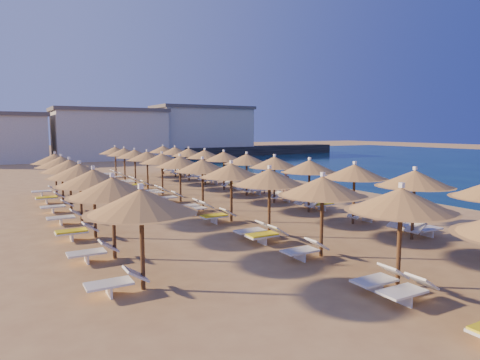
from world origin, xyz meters
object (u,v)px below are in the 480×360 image
jetty (262,150)px  parasol_row_east (260,161)px  parasol_row_west (191,164)px  beachgoer_c (262,182)px  beachgoer_a (286,185)px

jetty → parasol_row_east: size_ratio=0.79×
parasol_row_west → beachgoer_c: 6.63m
parasol_row_east → beachgoer_a: size_ratio=20.31×
jetty → parasol_row_east: (-25.71, -40.34, 1.60)m
beachgoer_a → beachgoer_c: size_ratio=1.22×
jetty → beachgoer_a: beachgoer_a is taller
beachgoer_c → parasol_row_east: bearing=-101.5°
jetty → beachgoer_c: (-24.19, -38.25, 0.02)m
parasol_row_west → beachgoer_a: (5.71, -1.13, -1.41)m
beachgoer_a → beachgoer_c: (0.38, 3.22, -0.17)m
jetty → beachgoer_c: size_ratio=19.47×
parasol_row_west → jetty: bearing=53.1°
beachgoer_a → beachgoer_c: bearing=155.3°
parasol_row_east → parasol_row_west: 4.57m
jetty → beachgoer_c: bearing=-129.0°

